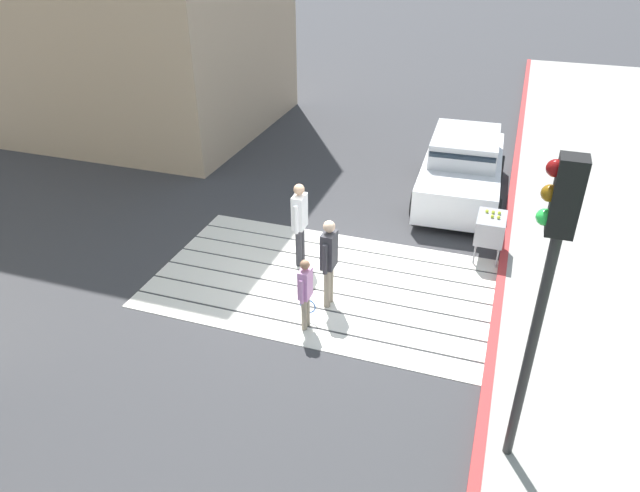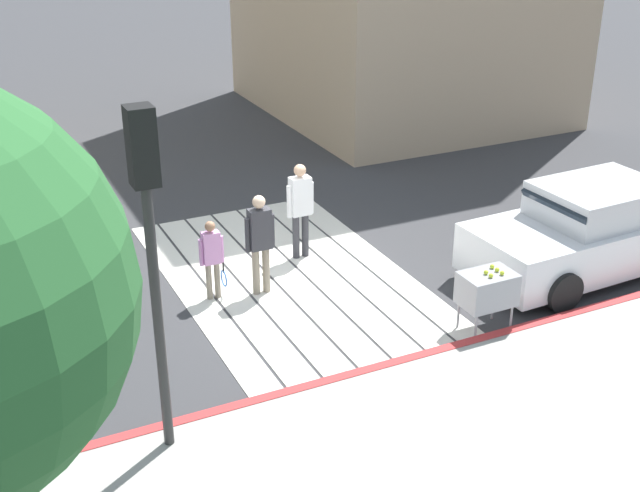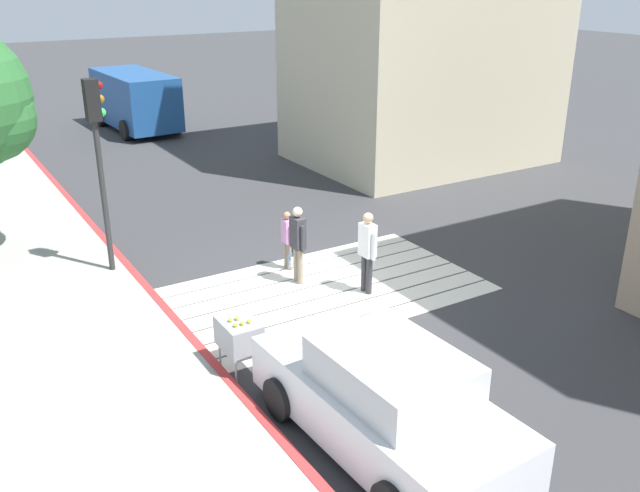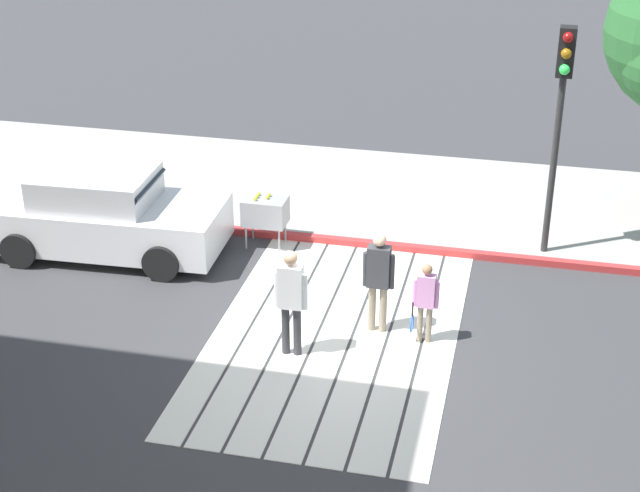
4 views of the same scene
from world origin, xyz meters
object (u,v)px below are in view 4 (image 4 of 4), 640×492
(traffic_light_corner, at_px, (561,97))
(pedestrian_adult_trailing, at_px, (378,275))
(pedestrian_adult_lead, at_px, (291,295))
(tennis_ball_cart, at_px, (265,211))
(pedestrian_child_with_racket, at_px, (425,299))
(car_parked_near_curb, at_px, (105,215))

(traffic_light_corner, bearing_deg, pedestrian_adult_trailing, -37.80)
(pedestrian_adult_lead, distance_m, pedestrian_adult_trailing, 1.51)
(tennis_ball_cart, relative_size, pedestrian_child_with_racket, 0.75)
(tennis_ball_cart, bearing_deg, pedestrian_adult_lead, 21.80)
(car_parked_near_curb, height_order, pedestrian_adult_lead, pedestrian_adult_lead)
(tennis_ball_cart, height_order, pedestrian_child_with_racket, pedestrian_child_with_racket)
(traffic_light_corner, height_order, pedestrian_adult_trailing, traffic_light_corner)
(car_parked_near_curb, relative_size, pedestrian_child_with_racket, 3.22)
(traffic_light_corner, bearing_deg, pedestrian_child_with_racket, -27.30)
(pedestrian_adult_trailing, bearing_deg, traffic_light_corner, 142.20)
(traffic_light_corner, xyz_separation_m, tennis_ball_cart, (0.68, -5.10, -2.34))
(car_parked_near_curb, distance_m, traffic_light_corner, 8.36)
(pedestrian_adult_lead, height_order, pedestrian_child_with_racket, pedestrian_adult_lead)
(pedestrian_adult_trailing, distance_m, pedestrian_child_with_racket, 0.81)
(traffic_light_corner, height_order, pedestrian_child_with_racket, traffic_light_corner)
(pedestrian_adult_lead, bearing_deg, pedestrian_adult_trailing, 130.07)
(pedestrian_child_with_racket, bearing_deg, traffic_light_corner, 152.70)
(traffic_light_corner, distance_m, pedestrian_adult_trailing, 4.60)
(pedestrian_adult_trailing, xyz_separation_m, pedestrian_child_with_racket, (0.16, 0.76, -0.23))
(traffic_light_corner, distance_m, tennis_ball_cart, 5.65)
(tennis_ball_cart, xyz_separation_m, pedestrian_adult_lead, (3.55, 1.42, 0.32))
(traffic_light_corner, relative_size, pedestrian_adult_trailing, 2.48)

